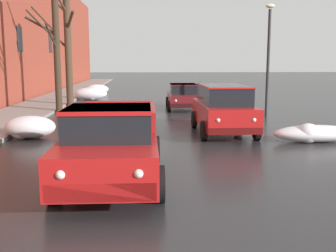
{
  "coord_description": "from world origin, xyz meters",
  "views": [
    {
      "loc": [
        -0.71,
        -2.13,
        2.67
      ],
      "look_at": [
        -0.14,
        7.6,
        1.11
      ],
      "focal_mm": 43.0,
      "sensor_mm": 36.0,
      "label": 1
    }
  ],
  "objects": [
    {
      "name": "bare_tree_far_down_block",
      "position": [
        -5.22,
        22.31,
        3.44
      ],
      "size": [
        1.78,
        1.92,
        7.26
      ],
      "color": "#423323",
      "rests_on": "ground"
    },
    {
      "name": "street_lamp_post",
      "position": [
        5.2,
        16.97,
        3.02
      ],
      "size": [
        0.44,
        0.24,
        5.34
      ],
      "color": "#28282D",
      "rests_on": "ground"
    },
    {
      "name": "sedan_maroon_parked_kerbside_mid",
      "position": [
        1.49,
        20.56,
        0.75
      ],
      "size": [
        1.96,
        4.2,
        1.42
      ],
      "color": "maroon",
      "rests_on": "ground"
    },
    {
      "name": "snow_bank_along_right_kerb",
      "position": [
        -4.62,
        31.57,
        0.38
      ],
      "size": [
        1.87,
        1.24,
        0.8
      ],
      "color": "white",
      "rests_on": "ground"
    },
    {
      "name": "snow_bank_along_left_kerb",
      "position": [
        4.98,
        10.84,
        0.29
      ],
      "size": [
        2.87,
        1.04,
        0.65
      ],
      "color": "white",
      "rests_on": "ground"
    },
    {
      "name": "bare_tree_mid_block",
      "position": [
        -5.24,
        19.16,
        3.73
      ],
      "size": [
        1.73,
        1.69,
        7.34
      ],
      "color": "#382B1E",
      "rests_on": "ground"
    },
    {
      "name": "left_sidewalk_slab",
      "position": [
        -6.95,
        18.0,
        0.07
      ],
      "size": [
        3.03,
        80.0,
        0.14
      ],
      "primitive_type": "cube",
      "color": "gray",
      "rests_on": "ground"
    },
    {
      "name": "suv_red_parked_kerbside_close",
      "position": [
        2.22,
        12.65,
        0.99
      ],
      "size": [
        2.02,
        4.46,
        1.82
      ],
      "color": "red",
      "rests_on": "ground"
    },
    {
      "name": "pickup_truck_red_approaching_near_lane",
      "position": [
        -1.44,
        6.7,
        0.88
      ],
      "size": [
        2.23,
        5.19,
        1.76
      ],
      "color": "red",
      "rests_on": "ground"
    },
    {
      "name": "snow_bank_near_corner_left",
      "position": [
        -4.76,
        12.07,
        0.38
      ],
      "size": [
        1.77,
        1.16,
        0.79
      ],
      "color": "white",
      "rests_on": "ground"
    },
    {
      "name": "snow_bank_near_corner_right",
      "position": [
        4.57,
        23.16,
        0.42
      ],
      "size": [
        2.53,
        1.2,
        0.86
      ],
      "color": "white",
      "rests_on": "ground"
    },
    {
      "name": "snow_bank_mid_block_left",
      "position": [
        -4.44,
        26.35,
        0.41
      ],
      "size": [
        2.29,
        1.2,
        0.88
      ],
      "color": "white",
      "rests_on": "ground"
    }
  ]
}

